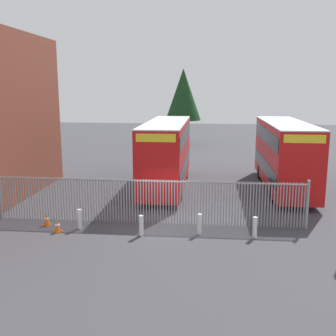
% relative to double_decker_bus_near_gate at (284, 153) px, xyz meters
% --- Properties ---
extents(ground_plane, '(100.00, 100.00, 0.00)m').
position_rel_double_decker_bus_near_gate_xyz_m(ground_plane, '(-7.25, 0.27, -2.42)').
color(ground_plane, '#3D3D42').
extents(palisade_fence, '(15.39, 0.14, 2.35)m').
position_rel_double_decker_bus_near_gate_xyz_m(palisade_fence, '(-7.85, -7.73, -1.24)').
color(palisade_fence, gray).
rests_on(palisade_fence, ground).
extents(double_decker_bus_near_gate, '(2.54, 10.81, 4.42)m').
position_rel_double_decker_bus_near_gate_xyz_m(double_decker_bus_near_gate, '(0.00, 0.00, 0.00)').
color(double_decker_bus_near_gate, red).
rests_on(double_decker_bus_near_gate, ground).
extents(double_decker_bus_behind_fence_left, '(2.54, 10.81, 4.42)m').
position_rel_double_decker_bus_near_gate_xyz_m(double_decker_bus_behind_fence_left, '(-7.69, -0.36, 0.00)').
color(double_decker_bus_behind_fence_left, red).
rests_on(double_decker_bus_behind_fence_left, ground).
extents(bollard_near_left, '(0.20, 0.20, 0.95)m').
position_rel_double_decker_bus_near_gate_xyz_m(bollard_near_left, '(-10.93, -8.90, -1.95)').
color(bollard_near_left, silver).
rests_on(bollard_near_left, ground).
extents(bollard_center_front, '(0.20, 0.20, 0.95)m').
position_rel_double_decker_bus_near_gate_xyz_m(bollard_center_front, '(-7.87, -9.53, -1.95)').
color(bollard_center_front, silver).
rests_on(bollard_center_front, ground).
extents(bollard_near_right, '(0.20, 0.20, 0.95)m').
position_rel_double_decker_bus_near_gate_xyz_m(bollard_near_right, '(-5.26, -9.05, -1.95)').
color(bollard_near_right, silver).
rests_on(bollard_near_right, ground).
extents(bollard_far_right, '(0.20, 0.20, 0.95)m').
position_rel_double_decker_bus_near_gate_xyz_m(bollard_far_right, '(-2.79, -9.23, -1.95)').
color(bollard_far_right, silver).
rests_on(bollard_far_right, ground).
extents(traffic_cone_by_gate, '(0.34, 0.34, 0.59)m').
position_rel_double_decker_bus_near_gate_xyz_m(traffic_cone_by_gate, '(-11.81, -9.45, -2.13)').
color(traffic_cone_by_gate, orange).
rests_on(traffic_cone_by_gate, ground).
extents(traffic_cone_mid_forecourt, '(0.34, 0.34, 0.59)m').
position_rel_double_decker_bus_near_gate_xyz_m(traffic_cone_mid_forecourt, '(-12.68, -8.61, -2.13)').
color(traffic_cone_mid_forecourt, orange).
rests_on(traffic_cone_mid_forecourt, ground).
extents(tree_tall_back, '(4.17, 4.17, 8.84)m').
position_rel_double_decker_bus_near_gate_xyz_m(tree_tall_back, '(-8.02, 21.34, 3.42)').
color(tree_tall_back, '#4C3823').
rests_on(tree_tall_back, ground).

